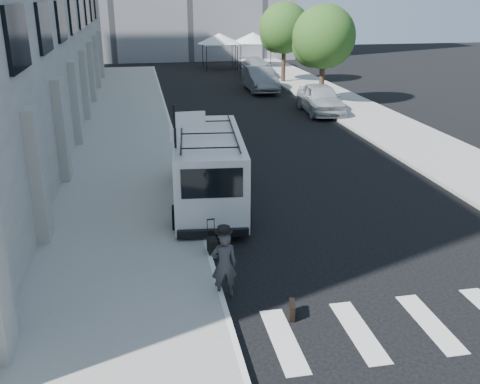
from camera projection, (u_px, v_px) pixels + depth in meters
name	position (u px, v px, depth m)	size (l,w,h in m)	color
ground	(291.00, 266.00, 13.67)	(120.00, 120.00, 0.00)	black
sidewalk_left	(127.00, 127.00, 27.63)	(4.50, 48.00, 0.15)	gray
sidewalk_right	(342.00, 103.00, 33.64)	(4.00, 56.00, 0.15)	gray
sign_pole	(183.00, 138.00, 15.28)	(1.03, 0.07, 3.50)	black
tree_near	(321.00, 39.00, 32.16)	(3.80, 3.83, 6.03)	black
tree_far	(283.00, 30.00, 40.44)	(3.80, 3.83, 6.03)	black
tent_left	(220.00, 39.00, 48.42)	(4.00, 4.00, 3.20)	black
tent_right	(253.00, 38.00, 49.44)	(4.00, 4.00, 3.20)	black
businessman	(224.00, 264.00, 12.04)	(0.59, 0.39, 1.62)	#303033
briefcase	(292.00, 310.00, 11.46)	(0.12, 0.44, 0.34)	black
suitcase	(212.00, 248.00, 14.02)	(0.26, 0.39, 1.04)	black
cargo_van	(208.00, 168.00, 17.32)	(2.70, 6.53, 2.39)	silver
parked_car_a	(321.00, 99.00, 30.92)	(1.99, 4.95, 1.69)	#B5B9BE
parked_car_b	(260.00, 79.00, 37.93)	(1.80, 5.17, 1.70)	slate
parked_car_c	(257.00, 68.00, 44.29)	(2.07, 5.10, 1.48)	#A2A5AA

